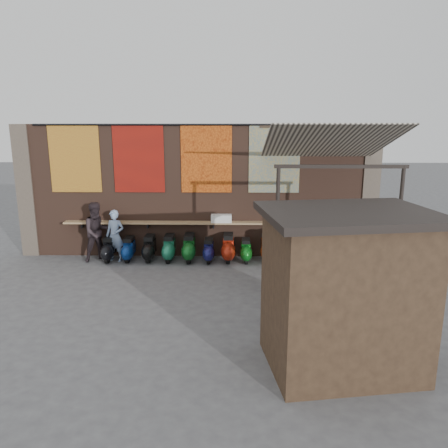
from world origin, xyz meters
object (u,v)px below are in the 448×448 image
scooter_stool_2 (149,248)px  scooter_stool_7 (246,251)px  shopper_grey (357,261)px  market_stall (344,294)px  scooter_stool_5 (209,250)px  scooter_stool_6 (228,248)px  shelf_box (221,218)px  diner_left (115,236)px  scooter_stool_4 (189,248)px  scooter_stool_8 (267,249)px  scooter_stool_3 (169,248)px  scooter_stool_0 (109,249)px  scooter_stool_1 (129,249)px  shopper_navy (281,261)px  diner_right (98,232)px  shopper_tan (327,258)px

scooter_stool_2 → scooter_stool_7: bearing=-1.4°
shopper_grey → market_stall: 3.50m
scooter_stool_5 → scooter_stool_6: 0.58m
scooter_stool_2 → shelf_box: bearing=7.2°
diner_left → market_stall: 7.80m
scooter_stool_6 → scooter_stool_5: bearing=-175.5°
scooter_stool_4 → scooter_stool_6: bearing=-0.2°
scooter_stool_7 → scooter_stool_8: scooter_stool_8 is taller
scooter_stool_2 → market_stall: bearing=-53.1°
scooter_stool_3 → market_stall: 6.88m
scooter_stool_6 → scooter_stool_8: size_ratio=1.05×
scooter_stool_0 → scooter_stool_1: 0.59m
scooter_stool_7 → diner_left: size_ratio=0.47×
scooter_stool_8 → market_stall: bearing=-82.1°
scooter_stool_3 → shopper_navy: size_ratio=0.50×
scooter_stool_6 → market_stall: 6.08m
diner_right → scooter_stool_0: bearing=-33.8°
scooter_stool_3 → shopper_tan: shopper_tan is taller
scooter_stool_4 → diner_left: size_ratio=0.55×
scooter_stool_6 → shopper_tan: shopper_tan is taller
scooter_stool_7 → scooter_stool_2: bearing=178.6°
scooter_stool_3 → scooter_stool_6: scooter_stool_6 is taller
scooter_stool_5 → scooter_stool_2: bearing=177.5°
shopper_grey → shopper_navy: bearing=3.4°
scooter_stool_6 → shopper_navy: size_ratio=0.53×
scooter_stool_5 → shopper_tan: (3.06, -1.99, 0.42)m
scooter_stool_8 → shopper_navy: shopper_navy is taller
shelf_box → scooter_stool_3: bearing=-170.0°
scooter_stool_4 → scooter_stool_5: size_ratio=1.17×
scooter_stool_5 → market_stall: 6.26m
shelf_box → scooter_stool_2: bearing=-172.8°
scooter_stool_4 → diner_left: diner_left is taller
scooter_stool_0 → scooter_stool_1: size_ratio=1.04×
scooter_stool_5 → market_stall: (2.52, -5.65, 0.95)m
scooter_stool_4 → diner_right: diner_right is taller
shopper_navy → scooter_stool_2: bearing=-61.8°
diner_right → scooter_stool_2: bearing=-30.9°
scooter_stool_5 → diner_right: diner_right is taller
shelf_box → diner_left: 3.20m
scooter_stool_7 → shelf_box: bearing=155.2°
scooter_stool_7 → market_stall: 5.91m
scooter_stool_7 → shopper_grey: (2.57, -2.39, 0.48)m
scooter_stool_4 → scooter_stool_8: (2.31, 0.01, -0.01)m
scooter_stool_1 → diner_left: diner_left is taller
shopper_navy → scooter_stool_7: bearing=-100.1°
scooter_stool_8 → diner_right: diner_right is taller
scooter_stool_2 → shopper_grey: 6.00m
shopper_navy → shopper_tan: shopper_navy is taller
scooter_stool_8 → diner_left: 4.52m
scooter_stool_3 → scooter_stool_4: scooter_stool_4 is taller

